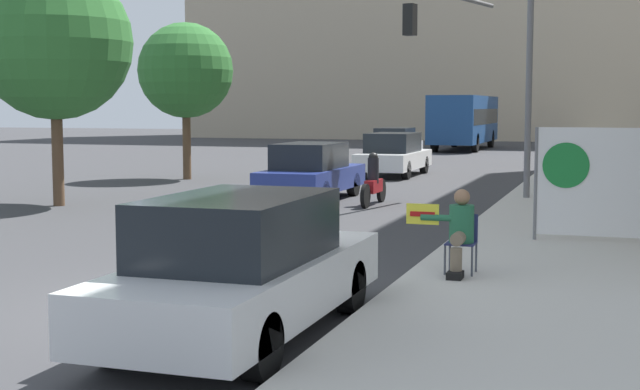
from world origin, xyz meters
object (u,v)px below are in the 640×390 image
at_px(car_on_road_nearest, 311,172).
at_px(street_tree_near_curb, 54,43).
at_px(car_on_road_distant, 395,144).
at_px(motorcycle_on_road, 374,183).
at_px(car_on_road_midblock, 394,155).
at_px(protest_banner, 588,182).
at_px(street_tree_midblock, 186,71).
at_px(city_bus_on_road, 465,119).
at_px(parked_car_curbside, 243,268).
at_px(seated_protester, 459,230).
at_px(traffic_light_pole, 480,54).

relative_size(car_on_road_nearest, street_tree_near_curb, 0.74).
distance_m(car_on_road_distant, motorcycle_on_road, 19.37).
height_order(car_on_road_midblock, car_on_road_distant, car_on_road_midblock).
distance_m(protest_banner, street_tree_midblock, 18.01).
height_order(car_on_road_distant, city_bus_on_road, city_bus_on_road).
distance_m(parked_car_curbside, car_on_road_midblock, 22.78).
xyz_separation_m(protest_banner, car_on_road_distant, (-9.42, 24.82, -0.46)).
relative_size(seated_protester, car_on_road_distant, 0.28).
xyz_separation_m(street_tree_near_curb, street_tree_midblock, (-0.71, 8.39, -0.36)).
distance_m(motorcycle_on_road, street_tree_near_curb, 8.62).
bearing_deg(seated_protester, city_bus_on_road, 121.43).
relative_size(traffic_light_pole, motorcycle_on_road, 2.50).
bearing_deg(protest_banner, street_tree_midblock, 139.20).
distance_m(seated_protester, traffic_light_pole, 11.70).
bearing_deg(traffic_light_pole, street_tree_midblock, 158.90).
xyz_separation_m(car_on_road_nearest, car_on_road_midblock, (0.07, 8.83, 0.01)).
relative_size(parked_car_curbside, car_on_road_nearest, 1.03).
bearing_deg(car_on_road_nearest, car_on_road_distant, 96.83).
bearing_deg(parked_car_curbside, protest_banner, 65.15).
xyz_separation_m(traffic_light_pole, car_on_road_nearest, (-4.24, -1.06, -3.08)).
height_order(protest_banner, city_bus_on_road, city_bus_on_road).
xyz_separation_m(motorcycle_on_road, street_tree_near_curb, (-7.44, -2.62, 3.48)).
height_order(traffic_light_pole, car_on_road_distant, traffic_light_pole).
bearing_deg(street_tree_near_curb, street_tree_midblock, 94.84).
bearing_deg(car_on_road_distant, car_on_road_nearest, -83.17).
relative_size(protest_banner, traffic_light_pole, 0.36).
bearing_deg(city_bus_on_road, parked_car_curbside, -83.67).
relative_size(traffic_light_pole, city_bus_on_road, 0.53).
relative_size(car_on_road_distant, street_tree_near_curb, 0.71).
bearing_deg(seated_protester, protest_banner, 88.64).
height_order(motorcycle_on_road, street_tree_midblock, street_tree_midblock).
distance_m(seated_protester, car_on_road_distant, 29.50).
height_order(car_on_road_nearest, street_tree_near_curb, street_tree_near_curb).
height_order(traffic_light_pole, city_bus_on_road, traffic_light_pole).
xyz_separation_m(car_on_road_nearest, city_bus_on_road, (-0.82, 29.47, 1.03)).
bearing_deg(parked_car_curbside, car_on_road_midblock, 99.83).
bearing_deg(street_tree_near_curb, car_on_road_midblock, 65.09).
bearing_deg(street_tree_near_curb, seated_protester, -31.48).
bearing_deg(city_bus_on_road, car_on_road_midblock, -87.54).
distance_m(traffic_light_pole, car_on_road_midblock, 9.35).
xyz_separation_m(seated_protester, protest_banner, (1.57, 3.61, 0.41)).
relative_size(car_on_road_distant, street_tree_midblock, 0.79).
bearing_deg(seated_protester, car_on_road_distant, 127.57).
xyz_separation_m(traffic_light_pole, parked_car_curbside, (-0.29, -14.67, -3.07)).
height_order(traffic_light_pole, car_on_road_nearest, traffic_light_pole).
distance_m(car_on_road_nearest, city_bus_on_road, 29.50).
height_order(city_bus_on_road, street_tree_midblock, street_tree_midblock).
bearing_deg(traffic_light_pole, street_tree_near_curb, -156.14).
distance_m(motorcycle_on_road, street_tree_midblock, 10.47).
distance_m(traffic_light_pole, car_on_road_distant, 18.64).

